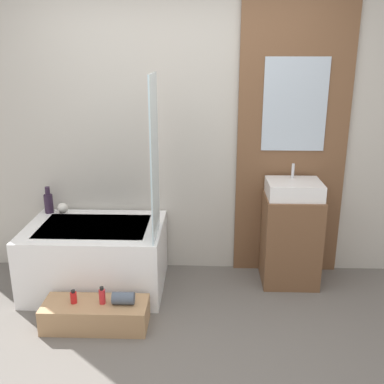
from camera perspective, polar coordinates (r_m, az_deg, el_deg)
The scene contains 13 objects.
ground_plane at distance 3.03m, azimuth -3.53°, elevation -22.69°, with size 12.00×12.00×0.00m, color #605B56.
wall_tiled_back at distance 3.94m, azimuth -1.72°, elevation 7.99°, with size 4.20×0.06×2.60m, color #B7B2A8.
wall_wood_accent at distance 3.95m, azimuth 12.69°, elevation 7.79°, with size 0.94×0.04×2.60m.
bathtub at distance 3.93m, azimuth -12.07°, elevation -8.03°, with size 1.13×0.80×0.56m.
glass_shower_screen at distance 3.39m, azimuth -4.79°, elevation 4.32°, with size 0.01×0.45×1.24m, color silver.
wooden_step_bench at distance 3.50m, azimuth -12.13°, elevation -14.98°, with size 0.77×0.30×0.19m, color #A87F56.
vanity_cabinet at distance 3.99m, azimuth 12.38°, elevation -5.94°, with size 0.47×0.42×0.78m, color brown.
sink at distance 3.83m, azimuth 12.83°, elevation 0.37°, with size 0.45×0.37×0.26m.
vase_tall_dark at distance 4.20m, azimuth -17.75°, elevation -1.24°, with size 0.08×0.08×0.24m.
vase_round_light at distance 4.17m, azimuth -16.10°, elevation -1.97°, with size 0.09×0.09×0.09m, color silver.
bottle_soap_primary at distance 3.47m, azimuth -14.81°, elevation -12.79°, with size 0.05×0.05×0.10m.
bottle_soap_secondary at distance 3.41m, azimuth -11.34°, elevation -12.82°, with size 0.05×0.05×0.13m.
towel_roll at distance 3.38m, azimuth -8.72°, elevation -13.19°, with size 0.09×0.09×0.16m, color #4C5666.
Camera 1 is at (0.25, -2.30, 1.96)m, focal length 42.00 mm.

